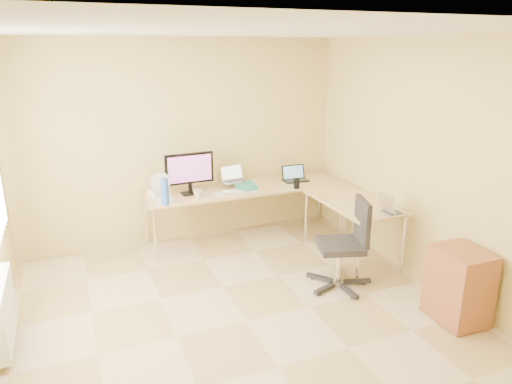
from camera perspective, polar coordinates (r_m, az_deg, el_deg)
name	(u,v)px	position (r m, az deg, el deg)	size (l,w,h in m)	color
floor	(246,321)	(4.62, -1.19, -15.37)	(4.50, 4.50, 0.00)	#D0B78E
ceiling	(244,31)	(3.89, -1.44, 18.88)	(4.50, 4.50, 0.00)	white
wall_back	(183,143)	(6.16, -8.87, 5.93)	(4.50, 4.50, 0.00)	tan
wall_front	(428,328)	(2.29, 20.11, -15.24)	(4.50, 4.50, 0.00)	tan
wall_right	(436,167)	(5.17, 21.00, 2.81)	(4.50, 4.50, 0.00)	tan
desk_main	(247,213)	(6.25, -1.12, -2.61)	(2.65, 0.70, 0.73)	tan
desk_return	(351,229)	(5.84, 11.48, -4.42)	(0.70, 1.30, 0.73)	tan
monitor	(190,174)	(5.84, -8.05, 2.23)	(0.61, 0.20, 0.52)	black
book_stack	(245,186)	(6.09, -1.30, 0.76)	(0.24, 0.33, 0.06)	#24725A
laptop_center	(234,174)	(6.15, -2.68, 2.17)	(0.32, 0.25, 0.21)	silver
laptop_black	(296,174)	(6.40, 4.83, 2.25)	(0.33, 0.25, 0.21)	black
keyboard	(230,192)	(5.91, -3.21, 0.01)	(0.39, 0.11, 0.02)	white
mouse	(255,192)	(5.86, -0.11, -0.02)	(0.09, 0.06, 0.03)	silver
mug	(198,194)	(5.74, -7.10, -0.19)	(0.11, 0.11, 0.10)	beige
cd_stack	(224,193)	(5.85, -3.92, -0.10)	(0.13, 0.13, 0.03)	silver
water_bottle	(165,192)	(5.51, -10.99, 0.04)	(0.09, 0.09, 0.31)	#2A57AE
papers	(165,200)	(5.70, -11.00, -1.00)	(0.22, 0.31, 0.01)	silver
white_box	(159,192)	(5.89, -11.65, -0.04)	(0.23, 0.17, 0.08)	white
desk_fan	(160,186)	(5.78, -11.55, 0.74)	(0.23, 0.23, 0.30)	silver
black_cup	(297,184)	(6.08, 4.96, 1.02)	(0.07, 0.07, 0.13)	black
laptop_return	(393,205)	(5.36, 16.30, -1.52)	(0.23, 0.29, 0.19)	silver
office_chair	(340,243)	(5.07, 10.14, -6.12)	(0.59, 0.59, 0.99)	black
cabinet	(459,285)	(4.85, 23.37, -10.33)	(0.41, 0.51, 0.70)	brown
radiator	(5,311)	(4.61, -28.16, -12.64)	(0.09, 0.80, 0.55)	white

